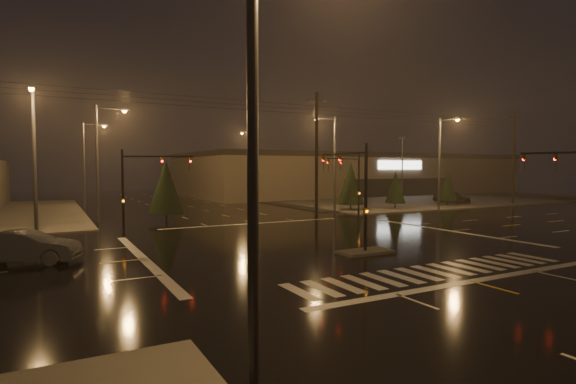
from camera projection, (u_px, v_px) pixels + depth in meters
ground at (325, 242)px, 28.06m from camera, size 140.00×140.00×0.00m
sidewalk_ne at (384, 198)px, 68.60m from camera, size 36.00×36.00×0.12m
median_island at (365, 252)px, 24.53m from camera, size 3.00×1.60×0.15m
crosswalk at (435, 271)px, 20.13m from camera, size 15.00×2.60×0.01m
stop_bar_near at (472, 281)px, 18.37m from camera, size 16.00×0.50×0.01m
stop_bar_far at (254, 223)px, 37.74m from camera, size 16.00×0.50×0.01m
parking_lot at (417, 198)px, 69.20m from camera, size 50.00×24.00×0.08m
retail_building at (349, 173)px, 84.84m from camera, size 60.20×28.30×7.20m
signal_mast_median at (356, 184)px, 25.16m from camera, size 0.25×4.59×6.00m
signal_mast_ne at (352, 178)px, 41.26m from camera, size 4.84×1.86×6.00m
signal_mast_nw at (138, 180)px, 32.31m from camera, size 4.84×1.86×6.00m
streetlight_0 at (267, 112)px, 9.28m from camera, size 2.77×0.32×10.00m
streetlight_1 at (101, 155)px, 38.34m from camera, size 2.77×0.32×10.00m
streetlight_2 at (87, 158)px, 52.43m from camera, size 2.77×0.32×10.00m
streetlight_3 at (332, 157)px, 47.11m from camera, size 2.77×0.32×10.00m
streetlight_4 at (255, 160)px, 64.72m from camera, size 2.77×0.32×10.00m
streetlight_5 at (34, 151)px, 30.07m from camera, size 0.32×2.77×10.00m
streetlight_6 at (442, 158)px, 47.97m from camera, size 0.32×2.77×10.00m
utility_pole_1 at (317, 153)px, 43.83m from camera, size 2.20×0.32×12.00m
utility_pole_2 at (514, 157)px, 57.97m from camera, size 2.20×0.32×12.00m
conifer_0 at (351, 183)px, 49.24m from camera, size 2.93×2.93×5.27m
conifer_1 at (395, 187)px, 50.84m from camera, size 2.28×2.28×4.26m
conifer_2 at (447, 186)px, 55.21m from camera, size 2.31×2.31×4.32m
conifer_3 at (166, 186)px, 39.25m from camera, size 3.06×3.06×5.49m
car_parked at (451, 197)px, 59.14m from camera, size 2.18×5.04×1.69m
car_crossing at (25, 247)px, 21.76m from camera, size 5.21×3.28×1.62m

